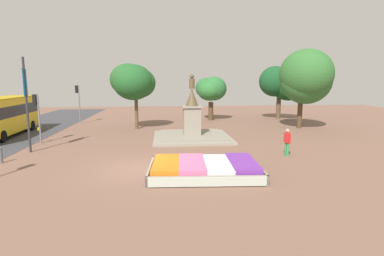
# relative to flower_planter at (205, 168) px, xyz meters

# --- Properties ---
(ground_plane) EXTENTS (78.33, 78.33, 0.00)m
(ground_plane) POSITION_rel_flower_planter_xyz_m (-3.23, 1.28, -0.31)
(ground_plane) COLOR brown
(flower_planter) EXTENTS (5.54, 3.93, 0.68)m
(flower_planter) POSITION_rel_flower_planter_xyz_m (0.00, 0.00, 0.00)
(flower_planter) COLOR #38281C
(flower_planter) RESTS_ON ground_plane
(statue_monument) EXTENTS (6.00, 6.00, 5.03)m
(statue_monument) POSITION_rel_flower_planter_xyz_m (0.26, 9.35, 0.49)
(statue_monument) COLOR gray
(statue_monument) RESTS_ON ground_plane
(traffic_light_mid_block) EXTENTS (0.41, 0.28, 3.55)m
(traffic_light_mid_block) POSITION_rel_flower_planter_xyz_m (-11.05, 8.55, 2.14)
(traffic_light_mid_block) COLOR slate
(traffic_light_mid_block) RESTS_ON ground_plane
(traffic_light_far_corner) EXTENTS (0.41, 0.29, 4.05)m
(traffic_light_far_corner) POSITION_rel_flower_planter_xyz_m (-11.01, 19.01, 2.51)
(traffic_light_far_corner) COLOR slate
(traffic_light_far_corner) RESTS_ON ground_plane
(banner_pole) EXTENTS (0.22, 1.05, 5.97)m
(banner_pole) POSITION_rel_flower_planter_xyz_m (-10.46, 5.65, 2.94)
(banner_pole) COLOR #2D2D33
(banner_pole) RESTS_ON ground_plane
(city_bus) EXTENTS (2.77, 9.40, 3.18)m
(city_bus) POSITION_rel_flower_planter_xyz_m (-15.06, 11.56, 1.52)
(city_bus) COLOR gold
(city_bus) RESTS_ON ground_plane
(pedestrian_with_handbag) EXTENTS (0.33, 0.54, 1.68)m
(pedestrian_with_handbag) POSITION_rel_flower_planter_xyz_m (5.42, 3.09, 0.66)
(pedestrian_with_handbag) COLOR #338C4C
(pedestrian_with_handbag) RESTS_ON ground_plane
(kerb_bollard_north) EXTENTS (0.16, 0.16, 0.93)m
(kerb_bollard_north) POSITION_rel_flower_planter_xyz_m (-10.94, 3.12, 0.18)
(kerb_bollard_north) COLOR #4C5156
(kerb_bollard_north) RESTS_ON ground_plane
(park_tree_far_left) EXTENTS (3.50, 3.57, 5.02)m
(park_tree_far_left) POSITION_rel_flower_planter_xyz_m (3.43, 20.38, 3.25)
(park_tree_far_left) COLOR #4C3823
(park_tree_far_left) RESTS_ON ground_plane
(park_tree_behind_statue) EXTENTS (4.99, 4.20, 6.23)m
(park_tree_behind_statue) POSITION_rel_flower_planter_xyz_m (11.92, 20.37, 3.76)
(park_tree_behind_statue) COLOR brown
(park_tree_behind_statue) RESTS_ON ground_plane
(park_tree_far_right) EXTENTS (4.21, 4.09, 6.12)m
(park_tree_far_right) POSITION_rel_flower_planter_xyz_m (-4.75, 14.68, 4.13)
(park_tree_far_right) COLOR brown
(park_tree_far_right) RESTS_ON ground_plane
(park_tree_street_side) EXTENTS (4.81, 5.20, 7.42)m
(park_tree_street_side) POSITION_rel_flower_planter_xyz_m (11.22, 13.03, 4.43)
(park_tree_street_side) COLOR #4C3823
(park_tree_street_side) RESTS_ON ground_plane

